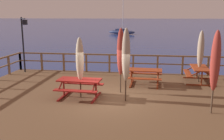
# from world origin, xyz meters

# --- Properties ---
(ground_plane) EXTENTS (600.00, 600.00, 0.00)m
(ground_plane) POSITION_xyz_m (0.00, 0.00, 0.00)
(ground_plane) COLOR navy
(wooden_deck) EXTENTS (12.82, 9.62, 0.62)m
(wooden_deck) POSITION_xyz_m (0.00, 0.00, 0.31)
(wooden_deck) COLOR brown
(wooden_deck) RESTS_ON ground
(railing_waterside_far) EXTENTS (12.62, 0.10, 1.09)m
(railing_waterside_far) POSITION_xyz_m (-0.00, 4.66, 1.35)
(railing_waterside_far) COLOR brown
(railing_waterside_far) RESTS_ON wooden_deck
(picnic_table_mid_right) EXTENTS (1.46, 1.84, 0.78)m
(picnic_table_mid_right) POSITION_xyz_m (4.11, 3.07, 1.18)
(picnic_table_mid_right) COLOR #993819
(picnic_table_mid_right) RESTS_ON wooden_deck
(picnic_table_back_left) EXTENTS (1.80, 1.49, 0.78)m
(picnic_table_back_left) POSITION_xyz_m (-1.21, -0.14, 1.18)
(picnic_table_back_left) COLOR maroon
(picnic_table_back_left) RESTS_ON wooden_deck
(picnic_table_mid_left) EXTENTS (1.69, 1.48, 0.78)m
(picnic_table_mid_left) POSITION_xyz_m (1.39, 2.16, 1.17)
(picnic_table_mid_left) COLOR #993819
(picnic_table_mid_left) RESTS_ON wooden_deck
(patio_umbrella_tall_front) EXTENTS (0.32, 0.32, 2.59)m
(patio_umbrella_tall_front) POSITION_xyz_m (4.09, 3.10, 2.27)
(patio_umbrella_tall_front) COLOR #4C3828
(patio_umbrella_tall_front) RESTS_ON wooden_deck
(patio_umbrella_short_mid) EXTENTS (0.32, 0.32, 2.47)m
(patio_umbrella_short_mid) POSITION_xyz_m (-1.17, -0.15, 2.19)
(patio_umbrella_short_mid) COLOR #4C3828
(patio_umbrella_short_mid) RESTS_ON wooden_deck
(patio_umbrella_short_front) EXTENTS (0.32, 0.32, 2.80)m
(patio_umbrella_short_front) POSITION_xyz_m (0.37, 0.76, 2.40)
(patio_umbrella_short_front) COLOR #4C3828
(patio_umbrella_short_front) RESTS_ON wooden_deck
(patio_umbrella_tall_mid_left) EXTENTS (0.32, 0.32, 2.85)m
(patio_umbrella_tall_mid_left) POSITION_xyz_m (3.71, -1.21, 2.44)
(patio_umbrella_tall_mid_left) COLOR #4C3828
(patio_umbrella_tall_mid_left) RESTS_ON wooden_deck
(patio_umbrella_short_back) EXTENTS (0.32, 0.32, 2.85)m
(patio_umbrella_short_back) POSITION_xyz_m (0.68, -0.33, 2.44)
(patio_umbrella_short_back) COLOR #4C3828
(patio_umbrella_short_back) RESTS_ON wooden_deck
(lamp_post_hooked) EXTENTS (0.54, 0.52, 3.20)m
(lamp_post_hooked) POSITION_xyz_m (-5.57, 3.97, 2.74)
(lamp_post_hooked) COLOR black
(lamp_post_hooked) RESTS_ON wooden_deck
(sailboat_distant) EXTENTS (6.22, 3.59, 7.72)m
(sailboat_distant) POSITION_xyz_m (-3.98, 43.97, 0.51)
(sailboat_distant) COLOR navy
(sailboat_distant) RESTS_ON ground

